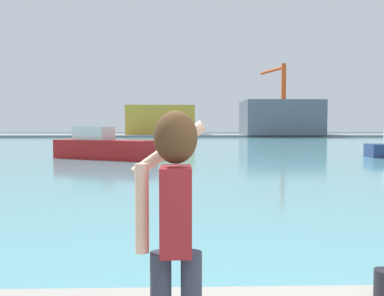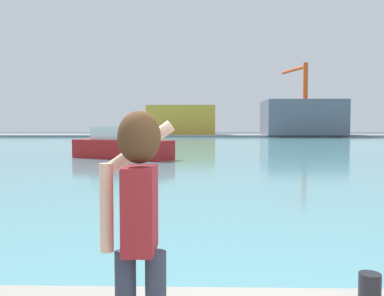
{
  "view_description": "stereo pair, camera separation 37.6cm",
  "coord_description": "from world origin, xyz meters",
  "px_view_note": "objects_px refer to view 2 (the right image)",
  "views": [
    {
      "loc": [
        -1.07,
        -2.14,
        2.32
      ],
      "look_at": [
        -0.87,
        4.91,
        1.94
      ],
      "focal_mm": 38.76,
      "sensor_mm": 36.0,
      "label": 1
    },
    {
      "loc": [
        -0.7,
        -2.14,
        2.32
      ],
      "look_at": [
        -0.87,
        4.91,
        1.94
      ],
      "focal_mm": 38.76,
      "sensor_mm": 36.0,
      "label": 2
    }
  ],
  "objects_px": {
    "boat_moored": "(120,147)",
    "port_crane": "(302,91)",
    "warehouse_right": "(302,118)",
    "harbor_bollard": "(370,291)",
    "person_photographer": "(139,214)",
    "warehouse_left": "(181,120)"
  },
  "relations": [
    {
      "from": "boat_moored",
      "to": "port_crane",
      "type": "height_order",
      "value": "port_crane"
    },
    {
      "from": "boat_moored",
      "to": "warehouse_right",
      "type": "bearing_deg",
      "value": 93.53
    },
    {
      "from": "harbor_bollard",
      "to": "warehouse_right",
      "type": "bearing_deg",
      "value": 76.92
    },
    {
      "from": "person_photographer",
      "to": "warehouse_right",
      "type": "xyz_separation_m",
      "value": [
        21.88,
        86.93,
        2.37
      ]
    },
    {
      "from": "person_photographer",
      "to": "boat_moored",
      "type": "relative_size",
      "value": 0.23
    },
    {
      "from": "boat_moored",
      "to": "harbor_bollard",
      "type": "bearing_deg",
      "value": -46.18
    },
    {
      "from": "warehouse_right",
      "to": "port_crane",
      "type": "bearing_deg",
      "value": 77.24
    },
    {
      "from": "boat_moored",
      "to": "warehouse_left",
      "type": "relative_size",
      "value": 0.51
    },
    {
      "from": "boat_moored",
      "to": "port_crane",
      "type": "distance_m",
      "value": 68.55
    },
    {
      "from": "person_photographer",
      "to": "warehouse_left",
      "type": "xyz_separation_m",
      "value": [
        -4.23,
        90.7,
        1.92
      ]
    },
    {
      "from": "harbor_bollard",
      "to": "port_crane",
      "type": "xyz_separation_m",
      "value": [
        20.32,
        87.5,
        9.09
      ]
    },
    {
      "from": "warehouse_right",
      "to": "port_crane",
      "type": "xyz_separation_m",
      "value": [
        0.36,
        1.59,
        5.81
      ]
    },
    {
      "from": "warehouse_left",
      "to": "harbor_bollard",
      "type": "bearing_deg",
      "value": -86.07
    },
    {
      "from": "person_photographer",
      "to": "port_crane",
      "type": "relative_size",
      "value": 0.11
    },
    {
      "from": "warehouse_left",
      "to": "warehouse_right",
      "type": "xyz_separation_m",
      "value": [
        26.12,
        -3.77,
        0.45
      ]
    },
    {
      "from": "boat_moored",
      "to": "warehouse_left",
      "type": "height_order",
      "value": "warehouse_left"
    },
    {
      "from": "person_photographer",
      "to": "harbor_bollard",
      "type": "distance_m",
      "value": 2.36
    },
    {
      "from": "harbor_bollard",
      "to": "boat_moored",
      "type": "height_order",
      "value": "boat_moored"
    },
    {
      "from": "boat_moored",
      "to": "warehouse_left",
      "type": "bearing_deg",
      "value": 116.77
    },
    {
      "from": "boat_moored",
      "to": "person_photographer",
      "type": "bearing_deg",
      "value": -50.72
    },
    {
      "from": "warehouse_left",
      "to": "warehouse_right",
      "type": "bearing_deg",
      "value": -8.21
    },
    {
      "from": "warehouse_left",
      "to": "warehouse_right",
      "type": "relative_size",
      "value": 0.92
    }
  ]
}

